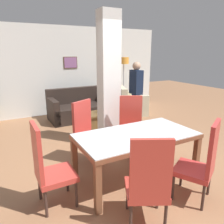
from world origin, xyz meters
TOP-DOWN VIEW (x-y plane):
  - ground_plane at (0.00, 0.00)m, footprint 18.00×18.00m
  - back_wall at (0.00, 4.34)m, footprint 7.20×0.09m
  - divider_pillar at (0.27, 1.40)m, footprint 0.40×0.31m
  - dining_table at (0.00, 0.00)m, footprint 1.79×0.95m
  - dining_chair_far_left at (-0.45, 0.86)m, footprint 0.62×0.62m
  - dining_chair_head_left at (-1.32, 0.00)m, footprint 0.46×0.46m
  - dining_chair_near_left at (-0.45, -0.87)m, footprint 0.62×0.62m
  - dining_chair_near_right at (0.45, -0.83)m, footprint 0.62×0.62m
  - dining_chair_far_right at (0.45, 0.83)m, footprint 0.62×0.62m
  - sofa at (0.36, 3.46)m, footprint 1.74×0.94m
  - armchair at (2.00, 3.19)m, footprint 1.13×1.18m
  - coffee_table at (0.44, 2.44)m, footprint 0.63×0.56m
  - bottle at (0.55, 2.44)m, footprint 0.08×0.08m
  - floor_lamp at (2.16, 3.92)m, footprint 0.34×0.34m
  - standing_person at (1.62, 2.38)m, footprint 0.24×0.39m

SIDE VIEW (x-z plane):
  - ground_plane at x=0.00m, z-range 0.00..0.00m
  - coffee_table at x=0.44m, z-range 0.01..0.41m
  - armchair at x=2.00m, z-range -0.13..0.73m
  - sofa at x=0.36m, z-range -0.15..0.74m
  - bottle at x=0.55m, z-range 0.38..0.63m
  - dining_chair_far_left at x=-0.45m, z-range 0.01..1.13m
  - dining_chair_head_left at x=-1.32m, z-range 0.01..1.13m
  - dining_chair_near_left at x=-0.45m, z-range 0.01..1.13m
  - dining_chair_near_right at x=0.45m, z-range 0.01..1.13m
  - dining_chair_far_right at x=0.45m, z-range 0.01..1.13m
  - dining_table at x=0.00m, z-range 0.23..0.98m
  - standing_person at x=1.62m, z-range 0.13..1.81m
  - divider_pillar at x=0.27m, z-range 0.00..2.70m
  - back_wall at x=0.00m, z-range 0.00..2.70m
  - floor_lamp at x=2.16m, z-range 0.60..2.36m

